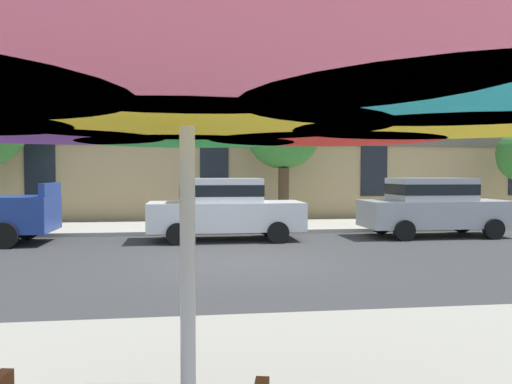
% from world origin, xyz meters
% --- Properties ---
extents(ground_plane, '(120.00, 120.00, 0.00)m').
position_xyz_m(ground_plane, '(0.00, 0.00, 0.00)').
color(ground_plane, '#38383A').
extents(sidewalk_far, '(56.00, 3.60, 0.12)m').
position_xyz_m(sidewalk_far, '(0.00, 6.80, 0.06)').
color(sidewalk_far, '#B2ADA3').
rests_on(sidewalk_far, ground).
extents(apartment_building, '(45.21, 12.08, 19.20)m').
position_xyz_m(apartment_building, '(0.00, 14.99, 9.60)').
color(apartment_building, tan).
rests_on(apartment_building, ground).
extents(sedan_white, '(4.40, 1.98, 1.78)m').
position_xyz_m(sedan_white, '(-0.01, 3.70, 0.95)').
color(sedan_white, silver).
rests_on(sedan_white, ground).
extents(sedan_silver, '(4.40, 1.98, 1.78)m').
position_xyz_m(sedan_silver, '(6.37, 3.70, 0.95)').
color(sedan_silver, '#A8AAB2').
rests_on(sedan_silver, ground).
extents(street_tree_middle, '(2.75, 2.75, 4.83)m').
position_xyz_m(street_tree_middle, '(2.46, 7.42, 3.40)').
color(street_tree_middle, '#4C3823').
rests_on(street_tree_middle, ground).
extents(patio_umbrella, '(3.40, 3.40, 2.56)m').
position_xyz_m(patio_umbrella, '(-1.06, -9.00, 2.30)').
color(patio_umbrella, silver).
rests_on(patio_umbrella, ground).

